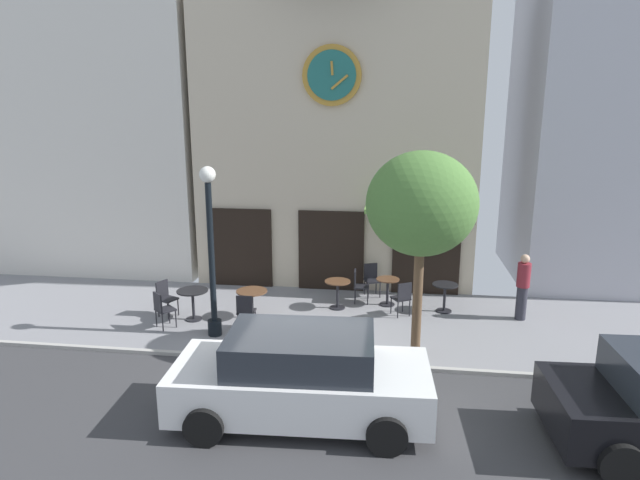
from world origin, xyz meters
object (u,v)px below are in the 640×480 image
(cafe_chair_mid_row, at_px, (402,296))
(cafe_table_center, at_px, (388,288))
(cafe_table_near_door, at_px, (252,298))
(cafe_table_center_left, at_px, (338,289))
(cafe_chair_curbside, at_px, (165,296))
(pedestrian_maroon, at_px, (523,286))
(cafe_chair_outer, at_px, (246,310))
(street_tree, at_px, (422,205))
(cafe_table_near_curb, at_px, (445,293))
(cafe_chair_left_end, at_px, (372,277))
(cafe_chair_right_end, at_px, (162,307))
(parked_car_white, at_px, (301,377))
(street_lamp, at_px, (211,252))
(cafe_chair_near_lamp, at_px, (359,284))
(cafe_table_center_right, at_px, (193,298))

(cafe_chair_mid_row, bearing_deg, cafe_table_center, 116.65)
(cafe_table_near_door, distance_m, cafe_table_center_left, 2.26)
(cafe_chair_curbside, height_order, pedestrian_maroon, pedestrian_maroon)
(cafe_table_center_left, distance_m, cafe_table_center, 1.36)
(cafe_table_center, distance_m, cafe_chair_outer, 3.94)
(street_tree, height_order, cafe_chair_mid_row, street_tree)
(cafe_table_near_curb, relative_size, cafe_chair_left_end, 0.82)
(cafe_chair_mid_row, relative_size, cafe_chair_right_end, 1.00)
(cafe_chair_right_end, bearing_deg, cafe_table_near_curb, 16.60)
(cafe_table_near_door, xyz_separation_m, cafe_chair_right_end, (-1.95, -0.92, -0.00))
(cafe_chair_left_end, bearing_deg, cafe_table_center_left, -126.37)
(parked_car_white, bearing_deg, cafe_chair_left_end, 81.90)
(street_lamp, bearing_deg, cafe_table_center, 32.53)
(street_tree, xyz_separation_m, pedestrian_maroon, (2.66, 2.43, -2.40))
(cafe_chair_curbside, relative_size, parked_car_white, 0.21)
(cafe_table_near_door, relative_size, cafe_table_near_curb, 1.04)
(cafe_table_near_door, height_order, cafe_table_near_curb, cafe_table_near_curb)
(parked_car_white, bearing_deg, cafe_chair_near_lamp, 84.18)
(street_lamp, bearing_deg, cafe_table_center_right, 134.84)
(cafe_chair_left_end, xyz_separation_m, parked_car_white, (-0.91, -6.40, 0.23))
(cafe_table_near_door, height_order, cafe_chair_mid_row, cafe_chair_mid_row)
(street_tree, distance_m, cafe_chair_near_lamp, 4.36)
(cafe_chair_near_lamp, relative_size, parked_car_white, 0.21)
(cafe_chair_right_end, bearing_deg, cafe_chair_mid_row, 15.26)
(cafe_table_near_curb, bearing_deg, cafe_chair_right_end, -163.40)
(cafe_chair_mid_row, relative_size, parked_car_white, 0.21)
(street_tree, xyz_separation_m, cafe_chair_mid_row, (-0.26, 2.24, -2.73))
(cafe_table_center, distance_m, parked_car_white, 5.85)
(cafe_chair_near_lamp, bearing_deg, cafe_chair_left_end, 62.61)
(cafe_table_center_right, distance_m, cafe_table_center_left, 3.69)
(cafe_chair_near_lamp, xyz_separation_m, pedestrian_maroon, (4.08, -0.66, 0.33))
(street_tree, xyz_separation_m, cafe_chair_curbside, (-6.18, 1.49, -2.73))
(cafe_table_near_curb, bearing_deg, cafe_table_center_left, -177.35)
(cafe_table_near_door, bearing_deg, cafe_chair_left_end, 36.04)
(street_tree, relative_size, parked_car_white, 0.99)
(cafe_table_center_right, xyz_separation_m, cafe_chair_mid_row, (5.13, 0.93, -0.04))
(cafe_table_near_door, bearing_deg, parked_car_white, -65.44)
(street_tree, height_order, pedestrian_maroon, street_tree)
(cafe_table_near_door, distance_m, cafe_chair_mid_row, 3.77)
(cafe_chair_left_end, distance_m, cafe_chair_right_end, 5.70)
(cafe_table_center, bearing_deg, pedestrian_maroon, -9.65)
(cafe_table_center_left, distance_m, cafe_chair_outer, 2.66)
(cafe_chair_right_end, relative_size, cafe_chair_outer, 1.00)
(cafe_table_near_door, relative_size, cafe_chair_mid_row, 0.86)
(street_lamp, relative_size, cafe_chair_left_end, 4.35)
(cafe_table_near_curb, xyz_separation_m, cafe_chair_curbside, (-7.01, -1.22, 0.03))
(cafe_table_near_door, height_order, cafe_chair_right_end, cafe_chair_right_end)
(cafe_table_near_curb, bearing_deg, cafe_table_center_right, -167.30)
(cafe_table_center, height_order, cafe_chair_curbside, cafe_chair_curbside)
(street_lamp, bearing_deg, cafe_table_near_curb, 22.36)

